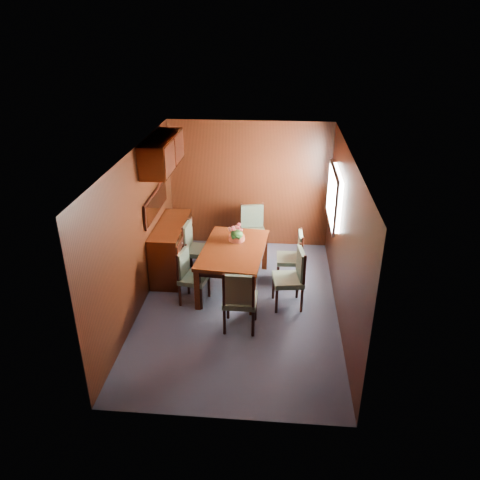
# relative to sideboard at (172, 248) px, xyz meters

# --- Properties ---
(ground) EXTENTS (4.50, 4.50, 0.00)m
(ground) POSITION_rel_sideboard_xyz_m (1.25, -1.00, -0.45)
(ground) COLOR #36384A
(ground) RESTS_ON ground
(room_shell) EXTENTS (3.06, 4.52, 2.41)m
(room_shell) POSITION_rel_sideboard_xyz_m (1.15, -0.67, 1.18)
(room_shell) COLOR black
(room_shell) RESTS_ON ground
(sideboard) EXTENTS (0.48, 1.40, 0.90)m
(sideboard) POSITION_rel_sideboard_xyz_m (0.00, 0.00, 0.00)
(sideboard) COLOR #391407
(sideboard) RESTS_ON ground
(dining_table) EXTENTS (1.10, 1.63, 0.73)m
(dining_table) POSITION_rel_sideboard_xyz_m (1.12, -0.45, 0.18)
(dining_table) COLOR #391407
(dining_table) RESTS_ON ground
(chair_left_near) EXTENTS (0.47, 0.49, 0.89)m
(chair_left_near) POSITION_rel_sideboard_xyz_m (0.48, -0.90, 0.04)
(chair_left_near) COLOR black
(chair_left_near) RESTS_ON ground
(chair_left_far) EXTENTS (0.47, 0.49, 0.94)m
(chair_left_far) POSITION_rel_sideboard_xyz_m (0.38, -0.02, 0.07)
(chair_left_far) COLOR black
(chair_left_far) RESTS_ON ground
(chair_right_near) EXTENTS (0.50, 0.52, 0.97)m
(chair_right_near) POSITION_rel_sideboard_xyz_m (2.06, -0.89, 0.09)
(chair_right_near) COLOR black
(chair_right_near) RESTS_ON ground
(chair_right_far) EXTENTS (0.42, 0.44, 0.91)m
(chair_right_far) POSITION_rel_sideboard_xyz_m (2.09, -0.16, 0.05)
(chair_right_far) COLOR black
(chair_right_far) RESTS_ON ground
(chair_head) EXTENTS (0.48, 0.46, 0.98)m
(chair_head) POSITION_rel_sideboard_xyz_m (1.31, -1.60, 0.09)
(chair_head) COLOR black
(chair_head) RESTS_ON ground
(chair_foot) EXTENTS (0.53, 0.51, 0.96)m
(chair_foot) POSITION_rel_sideboard_xyz_m (1.34, 0.80, 0.08)
(chair_foot) COLOR black
(chair_foot) RESTS_ON ground
(flower_centerpiece) EXTENTS (0.28, 0.28, 0.28)m
(flower_centerpiece) POSITION_rel_sideboard_xyz_m (1.14, -0.16, 0.41)
(flower_centerpiece) COLOR #B95338
(flower_centerpiece) RESTS_ON dining_table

